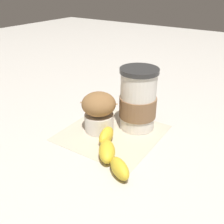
{
  "coord_description": "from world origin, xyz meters",
  "views": [
    {
      "loc": [
        0.43,
        0.3,
        0.32
      ],
      "look_at": [
        0.0,
        0.0,
        0.06
      ],
      "focal_mm": 42.0,
      "sensor_mm": 36.0,
      "label": 1
    }
  ],
  "objects": [
    {
      "name": "ground_plane",
      "position": [
        0.0,
        0.0,
        0.0
      ],
      "size": [
        3.0,
        3.0,
        0.0
      ],
      "primitive_type": "plane",
      "color": "beige"
    },
    {
      "name": "banana",
      "position": [
        0.08,
        0.05,
        0.02
      ],
      "size": [
        0.13,
        0.14,
        0.03
      ],
      "color": "gold",
      "rests_on": "paper_napkin"
    },
    {
      "name": "muffin",
      "position": [
        0.01,
        -0.03,
        0.05
      ],
      "size": [
        0.08,
        0.08,
        0.09
      ],
      "color": "white",
      "rests_on": "paper_napkin"
    },
    {
      "name": "wooden_stirrer",
      "position": [
        -0.11,
        -0.12,
        0.0
      ],
      "size": [
        0.06,
        0.1,
        0.0
      ],
      "primitive_type": "cube",
      "rotation": [
        0.0,
        0.0,
        2.06
      ],
      "color": "#9E7547",
      "rests_on": "ground_plane"
    },
    {
      "name": "coffee_cup",
      "position": [
        -0.06,
        0.03,
        0.07
      ],
      "size": [
        0.09,
        0.09,
        0.15
      ],
      "color": "silver",
      "rests_on": "paper_napkin"
    },
    {
      "name": "paper_napkin",
      "position": [
        0.0,
        0.0,
        0.0
      ],
      "size": [
        0.22,
        0.22,
        0.0
      ],
      "primitive_type": "cube",
      "rotation": [
        0.0,
        0.0,
        0.02
      ],
      "color": "beige",
      "rests_on": "ground_plane"
    }
  ]
}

